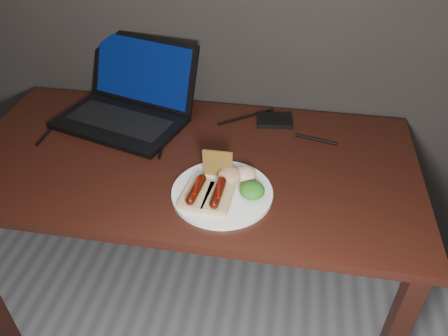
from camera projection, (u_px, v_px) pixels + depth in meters
name	position (u px, v px, depth m)	size (l,w,h in m)	color
desk	(189.00, 180.00, 1.40)	(1.40, 0.70, 0.75)	black
laptop	(128.00, 103.00, 1.51)	(0.49, 0.44, 0.25)	black
hard_drive	(275.00, 120.00, 1.51)	(0.12, 0.09, 0.02)	black
desk_cables	(187.00, 130.00, 1.46)	(0.96, 0.36, 0.01)	black
plate	(222.00, 193.00, 1.21)	(0.28, 0.28, 0.01)	white
bread_sausage_left	(196.00, 192.00, 1.18)	(0.08, 0.12, 0.04)	#E1C984
bread_sausage_center	(218.00, 196.00, 1.17)	(0.08, 0.12, 0.04)	#E1C984
crispbread	(218.00, 163.00, 1.24)	(0.09, 0.01, 0.09)	olive
salad_greens	(252.00, 190.00, 1.18)	(0.07, 0.07, 0.04)	#1D5E12
salsa_mound	(230.00, 175.00, 1.23)	(0.07, 0.07, 0.04)	#9A260F
coleslaw_mound	(245.00, 174.00, 1.24)	(0.06, 0.06, 0.04)	beige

